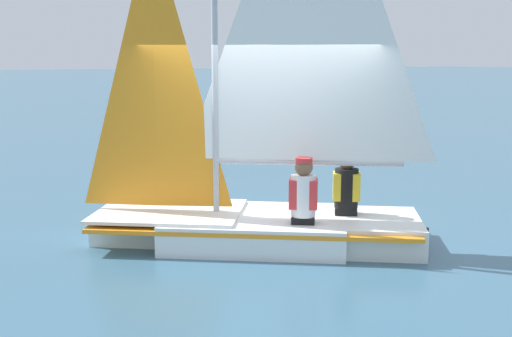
% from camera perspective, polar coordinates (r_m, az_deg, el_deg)
% --- Properties ---
extents(ground_plane, '(260.00, 260.00, 0.00)m').
position_cam_1_polar(ground_plane, '(8.29, -0.00, -6.60)').
color(ground_plane, '#38607A').
extents(sailboat_main, '(3.50, 4.21, 5.38)m').
position_cam_1_polar(sailboat_main, '(8.09, 0.27, -1.02)').
color(sailboat_main, white).
rests_on(sailboat_main, ground_plane).
extents(sailor_helm, '(0.42, 0.43, 1.16)m').
position_cam_1_polar(sailor_helm, '(7.76, 4.22, -2.94)').
color(sailor_helm, black).
rests_on(sailor_helm, ground_plane).
extents(sailor_crew, '(0.42, 0.43, 1.16)m').
position_cam_1_polar(sailor_crew, '(8.26, 8.03, -2.23)').
color(sailor_crew, black).
rests_on(sailor_crew, ground_plane).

